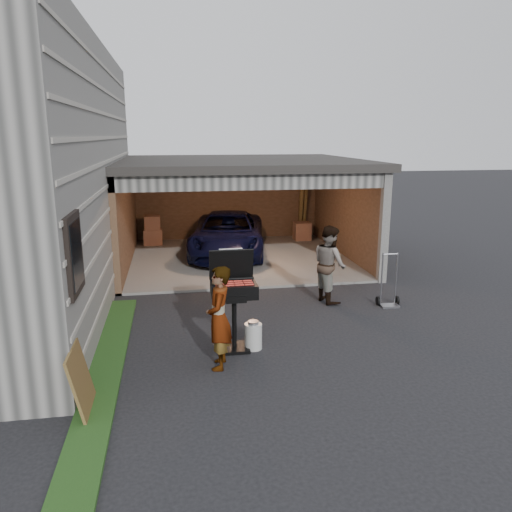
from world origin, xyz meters
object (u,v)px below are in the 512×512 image
(minivan, at_px, (228,236))
(plywood_panel, at_px, (81,382))
(hand_truck, at_px, (389,296))
(propane_tank, at_px, (253,336))
(woman, at_px, (219,318))
(man, at_px, (329,264))
(bbq_grill, at_px, (234,293))

(minivan, height_order, plywood_panel, minivan)
(hand_truck, bearing_deg, propane_tank, -149.70)
(woman, bearing_deg, hand_truck, 130.13)
(woman, relative_size, plywood_panel, 1.80)
(man, bearing_deg, minivan, 8.86)
(minivan, bearing_deg, bbq_grill, -86.36)
(minivan, bearing_deg, plywood_panel, -99.71)
(minivan, relative_size, bbq_grill, 2.68)
(minivan, relative_size, propane_tank, 10.05)
(bbq_grill, bearing_deg, hand_truck, 24.86)
(minivan, relative_size, hand_truck, 3.90)
(bbq_grill, distance_m, propane_tank, 0.84)
(woman, distance_m, man, 3.88)
(bbq_grill, xyz_separation_m, hand_truck, (3.53, 1.64, -0.78))
(man, bearing_deg, hand_truck, -125.92)
(propane_tank, bearing_deg, bbq_grill, 169.51)
(man, relative_size, plywood_panel, 1.85)
(minivan, xyz_separation_m, propane_tank, (-0.33, -6.72, -0.40))
(woman, distance_m, hand_truck, 4.51)
(man, relative_size, propane_tank, 3.76)
(minivan, xyz_separation_m, bbq_grill, (-0.65, -6.66, 0.38))
(man, distance_m, plywood_panel, 5.99)
(propane_tank, relative_size, hand_truck, 0.39)
(woman, height_order, plywood_panel, woman)
(plywood_panel, xyz_separation_m, hand_truck, (5.74, 3.32, -0.23))
(minivan, relative_size, woman, 2.75)
(plywood_panel, bearing_deg, minivan, 71.08)
(plywood_panel, relative_size, hand_truck, 0.79)
(bbq_grill, relative_size, hand_truck, 1.46)
(woman, bearing_deg, propane_tank, 142.48)
(man, bearing_deg, woman, 124.52)
(plywood_panel, height_order, hand_truck, hand_truck)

